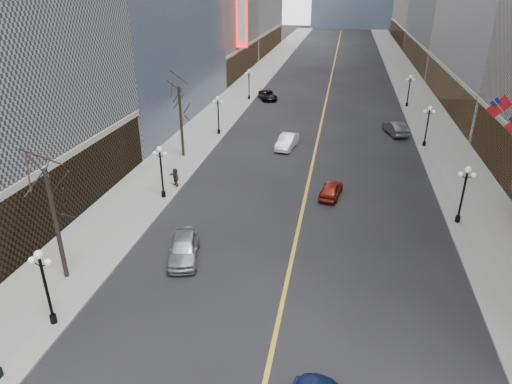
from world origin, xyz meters
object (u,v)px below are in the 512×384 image
at_px(car_nb_far, 268,95).
at_px(streetlamp_west_3, 249,81).
at_px(streetlamp_west_1, 161,167).
at_px(car_nb_near, 184,248).
at_px(streetlamp_east_3, 409,87).
at_px(car_sb_mid, 331,189).
at_px(streetlamp_east_2, 428,122).
at_px(streetlamp_east_1, 464,189).
at_px(car_nb_mid, 287,142).
at_px(car_sb_far, 395,128).
at_px(streetlamp_west_2, 218,111).
at_px(streetlamp_west_0, 44,280).

bearing_deg(car_nb_far, streetlamp_west_3, 176.75).
height_order(streetlamp_west_1, car_nb_near, streetlamp_west_1).
height_order(streetlamp_east_3, car_sb_mid, streetlamp_east_3).
distance_m(streetlamp_east_2, streetlamp_east_3, 18.00).
relative_size(streetlamp_east_3, car_nb_far, 0.92).
relative_size(streetlamp_west_3, car_nb_far, 0.92).
relative_size(streetlamp_east_1, streetlamp_east_2, 1.00).
xyz_separation_m(car_nb_mid, car_nb_far, (-5.84, 22.15, -0.08)).
relative_size(streetlamp_west_1, streetlamp_west_3, 1.00).
height_order(streetlamp_east_1, car_nb_mid, streetlamp_east_1).
height_order(car_nb_mid, car_nb_far, car_nb_mid).
height_order(streetlamp_east_3, car_nb_mid, streetlamp_east_3).
bearing_deg(streetlamp_east_2, car_nb_far, 137.70).
distance_m(streetlamp_east_2, streetlamp_west_3, 29.68).
distance_m(streetlamp_east_3, car_sb_far, 14.24).
bearing_deg(car_nb_mid, streetlamp_west_3, 120.34).
relative_size(streetlamp_west_3, car_sb_mid, 1.15).
bearing_deg(streetlamp_west_3, streetlamp_west_2, -90.00).
relative_size(streetlamp_east_2, car_nb_far, 0.92).
bearing_deg(streetlamp_west_0, car_nb_far, 86.97).
bearing_deg(streetlamp_west_0, streetlamp_east_1, 34.14).
distance_m(streetlamp_west_2, streetlamp_west_3, 18.00).
bearing_deg(streetlamp_west_3, streetlamp_west_0, -90.00).
relative_size(streetlamp_east_2, car_nb_mid, 0.98).
bearing_deg(streetlamp_east_3, car_nb_near, -112.99).
distance_m(streetlamp_east_3, car_sb_mid, 34.40).
xyz_separation_m(streetlamp_west_1, car_nb_far, (2.80, 36.93, -2.22)).
bearing_deg(car_nb_far, car_nb_near, -109.14).
bearing_deg(car_nb_near, streetlamp_east_1, 10.02).
bearing_deg(car_nb_near, streetlamp_west_0, -136.23).
bearing_deg(streetlamp_east_1, car_sb_mid, 162.43).
bearing_deg(streetlamp_west_3, streetlamp_east_2, -37.33).
height_order(car_nb_mid, car_sb_mid, car_nb_mid).
xyz_separation_m(car_nb_far, car_sb_mid, (11.13, -33.86, -0.01)).
bearing_deg(car_sb_mid, car_sb_far, -100.61).
bearing_deg(streetlamp_west_1, streetlamp_west_2, 90.00).
xyz_separation_m(streetlamp_east_1, streetlamp_east_2, (0.00, 18.00, 0.00)).
bearing_deg(car_sb_far, streetlamp_east_2, 107.98).
bearing_deg(car_sb_mid, streetlamp_east_3, -97.22).
distance_m(streetlamp_east_3, streetlamp_west_2, 29.68).
bearing_deg(streetlamp_east_2, streetlamp_east_3, 90.00).
bearing_deg(streetlamp_west_1, car_nb_far, 85.66).
bearing_deg(streetlamp_west_2, car_nb_near, -79.85).
xyz_separation_m(car_nb_near, car_sb_mid, (9.19, 11.52, -0.14)).
bearing_deg(car_nb_near, car_nb_far, 78.32).
distance_m(car_nb_near, car_sb_far, 34.61).
bearing_deg(car_nb_far, streetlamp_east_2, -63.89).
bearing_deg(car_sb_far, car_nb_mid, 15.69).
bearing_deg(streetlamp_west_3, streetlamp_east_3, 0.00).
height_order(streetlamp_east_2, streetlamp_west_1, same).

